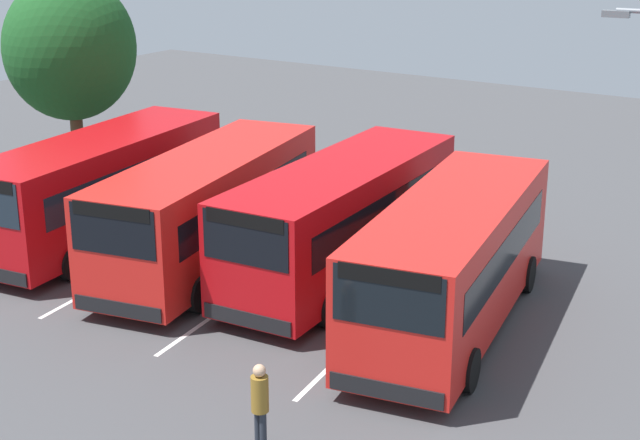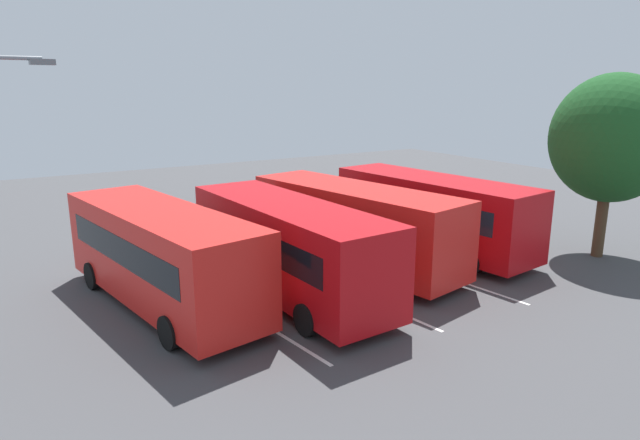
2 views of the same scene
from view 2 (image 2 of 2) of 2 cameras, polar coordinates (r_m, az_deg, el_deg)
ground_plane at (r=19.67m, az=0.04°, el=-6.14°), size 59.46×59.46×0.00m
bus_far_left at (r=23.00m, az=11.57°, el=0.95°), size 9.28×3.57×3.08m
bus_center_left at (r=20.53m, az=3.57°, el=-0.36°), size 9.35×4.19×3.08m
bus_center_right at (r=17.79m, az=-3.40°, el=-2.62°), size 9.18×3.09×3.08m
bus_far_right at (r=17.62m, az=-16.31°, el=-3.33°), size 9.33×4.01×3.08m
pedestrian at (r=24.31m, az=-19.37°, el=-0.42°), size 0.41×0.41×1.78m
depot_tree at (r=24.06m, az=28.13°, el=7.48°), size 4.72×4.25×7.23m
lane_stripe_outer_left at (r=21.73m, az=8.43°, el=-4.32°), size 11.01×1.51×0.01m
lane_stripe_inner_left at (r=19.67m, az=0.04°, el=-6.13°), size 11.01×1.51×0.01m
lane_stripe_inner_right at (r=18.15m, az=-10.10°, el=-8.13°), size 11.01×1.51×0.01m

